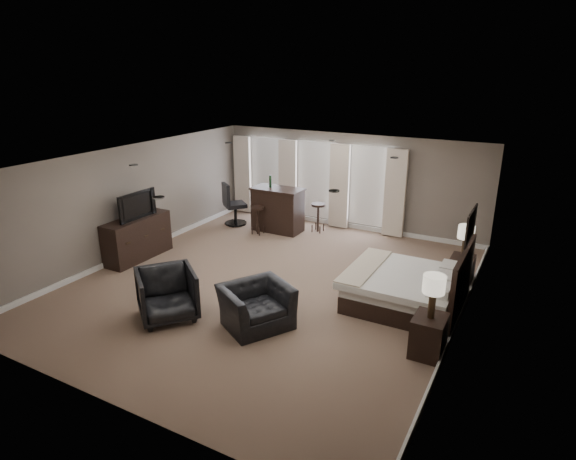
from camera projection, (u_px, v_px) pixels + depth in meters
The scene contains 16 objects.
room at pixel (270, 225), 9.59m from camera, with size 7.60×8.60×2.64m.
window_bay at pixel (314, 182), 13.48m from camera, with size 5.25×0.20×2.30m.
bed at pixel (400, 272), 8.99m from camera, with size 2.03×1.94×1.29m, color silver.
nightstand_near at pixel (428, 336), 7.49m from camera, with size 0.49×0.59×0.65m, color black.
nightstand_far at pixel (461, 271), 9.91m from camera, with size 0.46×0.56×0.61m, color black.
lamp_near at pixel (433, 297), 7.27m from camera, with size 0.34×0.34×0.70m, color beige.
lamp_far at pixel (465, 242), 9.70m from camera, with size 0.33×0.33×0.68m, color beige.
wall_art at pixel (470, 225), 8.13m from camera, with size 0.04×0.96×0.56m, color slate.
dresser at pixel (138, 238), 11.21m from camera, with size 0.55×1.70×0.99m, color black.
tv at pixel (135, 215), 11.02m from camera, with size 1.09×0.63×0.14m, color black.
armchair_near at pixel (256, 299), 8.28m from camera, with size 1.13×0.74×0.99m, color black.
armchair_far at pixel (167, 292), 8.53m from camera, with size 0.98×0.91×1.00m, color black.
bar_counter at pixel (278, 209), 13.05m from camera, with size 1.38×0.72×1.20m, color black.
bar_stool_left at pixel (258, 220), 12.86m from camera, with size 0.36×0.36×0.76m, color black.
bar_stool_right at pixel (318, 218), 13.02m from camera, with size 0.38×0.38×0.79m, color black.
desk_chair at pixel (235, 204), 13.55m from camera, with size 0.62×0.62×1.21m, color black.
Camera 1 is at (4.67, -7.82, 4.33)m, focal length 30.00 mm.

